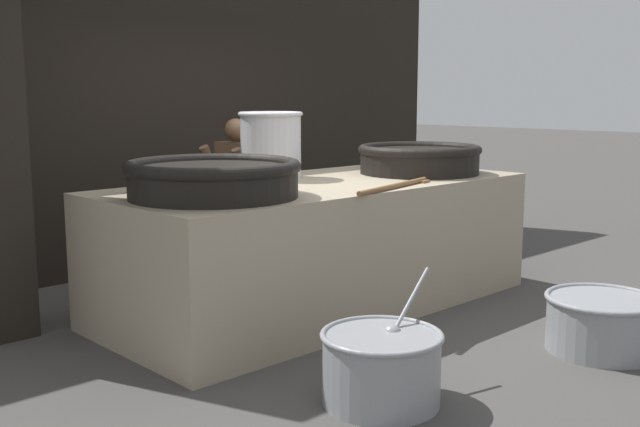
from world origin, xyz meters
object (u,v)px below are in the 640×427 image
Objects in this scene: giant_wok_near at (213,177)px; stock_pot at (271,144)px; prep_bowl_vegetables at (382,364)px; prep_bowl_meat at (602,321)px; giant_wok_far at (419,158)px; cook at (236,193)px.

stock_pot is (1.07, 0.65, 0.15)m from giant_wok_near.
prep_bowl_vegetables is (-1.04, -2.19, -1.10)m from stock_pot.
stock_pot is 2.97m from prep_bowl_meat.
giant_wok_far is 2.88m from prep_bowl_vegetables.
giant_wok_near reaches higher than prep_bowl_vegetables.
giant_wok_far is at bearing 0.02° from giant_wok_near.
cook is at bearing 47.73° from giant_wok_near.
giant_wok_far is at bearing -28.27° from stock_pot.
giant_wok_near is 2.85m from prep_bowl_meat.
stock_pot is (-1.20, 0.65, 0.15)m from giant_wok_far.
stock_pot reaches higher than giant_wok_near.
prep_bowl_meat is (-0.49, -2.01, -0.97)m from giant_wok_far.
stock_pot is at bearing 151.73° from giant_wok_far.
giant_wok_far reaches higher than prep_bowl_vegetables.
giant_wok_near is 2.27m from giant_wok_far.
stock_pot is at bearing 104.93° from prep_bowl_meat.
giant_wok_near is 1.26m from stock_pot.
giant_wok_far is 2.29m from prep_bowl_meat.
giant_wok_far reaches higher than prep_bowl_meat.
cook is 3.46m from prep_bowl_meat.
stock_pot is at bearing 64.65° from prep_bowl_vegetables.
giant_wok_near is 0.80× the size of cook.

